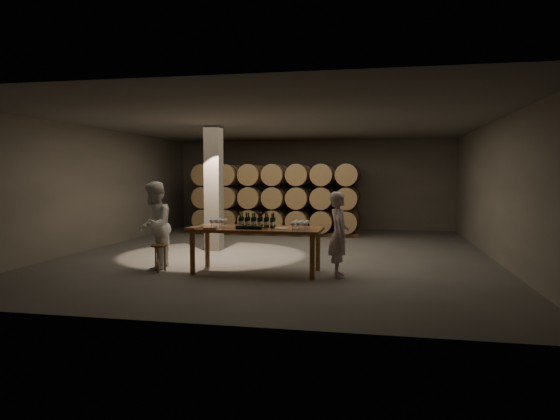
% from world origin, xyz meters
% --- Properties ---
extents(room, '(12.00, 12.00, 12.00)m').
position_xyz_m(room, '(-1.80, 0.20, 1.60)').
color(room, '#54514F').
rests_on(room, ground).
extents(tasting_table, '(2.60, 1.10, 0.90)m').
position_xyz_m(tasting_table, '(0.00, -2.50, 0.80)').
color(tasting_table, brown).
rests_on(tasting_table, ground).
extents(barrel_stack_back, '(5.48, 0.95, 2.31)m').
position_xyz_m(barrel_stack_back, '(-0.96, 5.20, 1.20)').
color(barrel_stack_back, '#52361C').
rests_on(barrel_stack_back, ground).
extents(barrel_stack_front, '(5.48, 0.95, 2.31)m').
position_xyz_m(barrel_stack_front, '(-0.96, 3.80, 1.20)').
color(barrel_stack_front, '#52361C').
rests_on(barrel_stack_front, ground).
extents(bottle_cluster, '(0.73, 0.23, 0.31)m').
position_xyz_m(bottle_cluster, '(0.01, -2.48, 1.01)').
color(bottle_cluster, black).
rests_on(bottle_cluster, tasting_table).
extents(lying_bottles, '(0.61, 0.08, 0.08)m').
position_xyz_m(lying_bottles, '(-0.06, -2.81, 0.94)').
color(lying_bottles, black).
rests_on(lying_bottles, tasting_table).
extents(glass_cluster_left, '(0.30, 0.30, 0.17)m').
position_xyz_m(glass_cluster_left, '(-0.77, -2.54, 1.02)').
color(glass_cluster_left, silver).
rests_on(glass_cluster_left, tasting_table).
extents(glass_cluster_right, '(0.30, 0.52, 0.16)m').
position_xyz_m(glass_cluster_right, '(0.90, -2.61, 1.02)').
color(glass_cluster_right, silver).
rests_on(glass_cluster_right, tasting_table).
extents(plate, '(0.28, 0.28, 0.02)m').
position_xyz_m(plate, '(0.52, -2.57, 0.91)').
color(plate, white).
rests_on(plate, tasting_table).
extents(notebook_near, '(0.29, 0.25, 0.03)m').
position_xyz_m(notebook_near, '(-0.82, -2.88, 0.92)').
color(notebook_near, '#945E36').
rests_on(notebook_near, tasting_table).
extents(notebook_corner, '(0.30, 0.35, 0.03)m').
position_xyz_m(notebook_corner, '(-1.18, -2.86, 0.91)').
color(notebook_corner, '#945E36').
rests_on(notebook_corner, tasting_table).
extents(pen, '(0.13, 0.02, 0.01)m').
position_xyz_m(pen, '(-0.75, -2.91, 0.91)').
color(pen, black).
rests_on(pen, tasting_table).
extents(stool, '(0.33, 0.33, 0.55)m').
position_xyz_m(stool, '(-1.94, -2.79, 0.45)').
color(stool, '#52361C').
rests_on(stool, ground).
extents(person_man, '(0.49, 0.66, 1.63)m').
position_xyz_m(person_man, '(1.65, -2.60, 0.82)').
color(person_man, beige).
rests_on(person_man, ground).
extents(person_woman, '(0.87, 1.02, 1.81)m').
position_xyz_m(person_woman, '(-2.16, -2.53, 0.91)').
color(person_woman, white).
rests_on(person_woman, ground).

